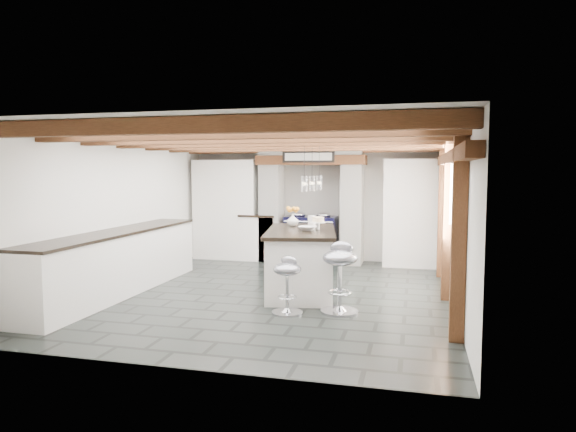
% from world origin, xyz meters
% --- Properties ---
extents(ground, '(6.00, 6.00, 0.00)m').
position_xyz_m(ground, '(0.00, 0.00, 0.00)').
color(ground, black).
rests_on(ground, ground).
extents(room_shell, '(6.00, 6.03, 6.00)m').
position_xyz_m(room_shell, '(-0.61, 1.42, 1.07)').
color(room_shell, white).
rests_on(room_shell, ground).
extents(range_cooker, '(1.00, 0.63, 0.99)m').
position_xyz_m(range_cooker, '(0.00, 2.68, 0.47)').
color(range_cooker, black).
rests_on(range_cooker, ground).
extents(kitchen_island, '(1.30, 2.02, 1.23)m').
position_xyz_m(kitchen_island, '(0.36, 0.15, 0.47)').
color(kitchen_island, white).
rests_on(kitchen_island, ground).
extents(bar_stool_near, '(0.52, 0.52, 0.89)m').
position_xyz_m(bar_stool_near, '(1.08, -0.82, 0.55)').
color(bar_stool_near, silver).
rests_on(bar_stool_near, ground).
extents(bar_stool_far, '(0.47, 0.47, 0.72)m').
position_xyz_m(bar_stool_far, '(0.45, -1.02, 0.45)').
color(bar_stool_far, silver).
rests_on(bar_stool_far, ground).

